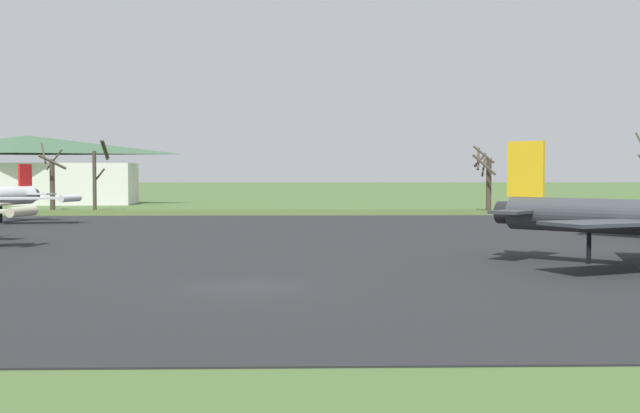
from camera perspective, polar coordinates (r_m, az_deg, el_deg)
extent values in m
plane|color=#425B2D|center=(28.64, -5.44, -5.89)|extent=(600.00, 600.00, 0.00)
cube|color=black|center=(46.05, -3.92, -2.68)|extent=(98.93, 58.50, 0.05)
cube|color=#3C4F23|center=(81.20, -2.84, -0.44)|extent=(158.93, 12.00, 0.06)
cylinder|color=black|center=(73.02, -20.09, 0.80)|extent=(1.29, 1.14, 1.08)
cube|color=silver|center=(67.00, -20.04, 0.56)|extent=(6.05, 3.55, 0.14)
cylinder|color=silver|center=(66.09, -17.61, 0.57)|extent=(1.30, 2.53, 0.58)
cube|color=red|center=(72.29, -20.53, 2.14)|extent=(0.67, 1.61, 1.89)
cube|color=silver|center=(73.10, -21.52, 0.87)|extent=(2.71, 2.09, 0.14)
cube|color=silver|center=(71.31, -19.61, 0.86)|extent=(2.71, 2.09, 0.14)
cylinder|color=black|center=(69.86, -22.04, -0.52)|extent=(0.21, 0.21, 1.44)
cylinder|color=black|center=(39.12, 13.34, -0.43)|extent=(1.36, 1.38, 1.09)
cube|color=#33383D|center=(33.85, 19.86, -1.15)|extent=(5.31, 4.20, 0.14)
cube|color=yellow|center=(38.64, 14.63, 2.63)|extent=(1.49, 1.38, 2.64)
cube|color=#33383D|center=(37.41, 13.76, -0.38)|extent=(2.52, 2.56, 0.14)
cube|color=#33383D|center=(39.89, 15.58, -0.23)|extent=(2.52, 2.56, 0.14)
cylinder|color=black|center=(37.52, 18.84, -2.91)|extent=(0.21, 0.21, 1.45)
cube|color=#4C6B47|center=(54.08, 21.04, -0.29)|extent=(4.89, 5.10, 0.12)
cylinder|color=#4C6B47|center=(54.80, 18.57, -0.22)|extent=(1.34, 2.00, 0.47)
cylinder|color=#B7B293|center=(46.24, -20.72, -0.34)|extent=(1.04, 2.44, 0.55)
cylinder|color=#42382D|center=(90.99, -18.77, 1.49)|extent=(0.55, 0.55, 5.59)
cylinder|color=#42382D|center=(91.81, -18.65, 3.22)|extent=(1.86, 0.26, 2.36)
cylinder|color=#42382D|center=(89.60, -18.76, 3.06)|extent=(2.85, 1.23, 1.68)
cylinder|color=#42382D|center=(90.81, -19.33, 3.64)|extent=(1.14, 1.73, 2.35)
cylinder|color=#42382D|center=(89.80, -15.97, 1.80)|extent=(0.42, 0.42, 6.49)
cylinder|color=#42382D|center=(89.54, -15.22, 4.00)|extent=(0.26, 2.64, 2.00)
cylinder|color=#42382D|center=(89.50, -15.33, 3.95)|extent=(0.35, 2.34, 2.18)
cylinder|color=#42382D|center=(90.28, -15.62, 2.22)|extent=(1.44, 1.09, 1.43)
cylinder|color=#42382D|center=(86.36, 12.09, 1.55)|extent=(0.57, 0.57, 5.68)
cylinder|color=#42382D|center=(85.33, 11.74, 3.71)|extent=(2.04, 1.83, 1.94)
cylinder|color=#42382D|center=(86.39, 11.36, 3.40)|extent=(0.86, 2.42, 2.48)
cylinder|color=#42382D|center=(86.50, 11.74, 2.81)|extent=(0.83, 1.28, 2.05)
cylinder|color=#42382D|center=(85.18, 11.77, 2.98)|extent=(2.33, 1.80, 2.27)
cylinder|color=#42382D|center=(86.89, 11.49, 3.32)|extent=(1.77, 1.87, 1.59)
cube|color=silver|center=(109.42, -20.32, 1.55)|extent=(27.47, 10.62, 5.36)
pyramid|color=#38563D|center=(109.47, -20.36, 4.21)|extent=(28.84, 11.16, 2.39)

